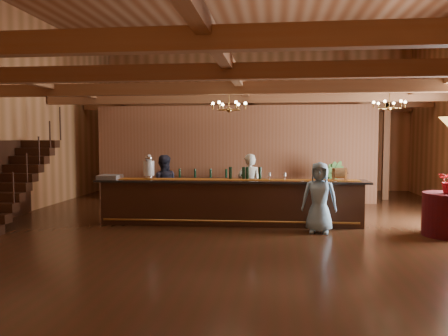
# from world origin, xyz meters

# --- Properties ---
(floor) EXTENTS (14.00, 14.00, 0.00)m
(floor) POSITION_xyz_m (0.00, 0.00, 0.00)
(floor) COLOR #402112
(floor) RESTS_ON ground
(wall_back) EXTENTS (12.00, 0.10, 5.50)m
(wall_back) POSITION_xyz_m (0.00, 7.00, 2.75)
(wall_back) COLOR #BC7A4A
(wall_back) RESTS_ON floor
(wall_front) EXTENTS (12.00, 0.10, 5.50)m
(wall_front) POSITION_xyz_m (0.00, -7.00, 2.75)
(wall_front) COLOR #BC7A4A
(wall_front) RESTS_ON floor
(wall_left) EXTENTS (0.10, 14.00, 5.50)m
(wall_left) POSITION_xyz_m (-6.00, 0.00, 2.75)
(wall_left) COLOR #BC7A4A
(wall_left) RESTS_ON floor
(beam_grid) EXTENTS (11.90, 13.90, 0.39)m
(beam_grid) POSITION_xyz_m (0.00, 0.51, 3.24)
(beam_grid) COLOR brown
(beam_grid) RESTS_ON wall_left
(support_posts) EXTENTS (9.20, 10.20, 3.20)m
(support_posts) POSITION_xyz_m (0.00, -0.50, 1.60)
(support_posts) COLOR brown
(support_posts) RESTS_ON floor
(partition_wall) EXTENTS (9.00, 0.18, 3.10)m
(partition_wall) POSITION_xyz_m (-0.50, 3.50, 1.55)
(partition_wall) COLOR brown
(partition_wall) RESTS_ON floor
(staircase) EXTENTS (1.00, 2.80, 2.00)m
(staircase) POSITION_xyz_m (-5.45, -0.74, 1.00)
(staircase) COLOR black
(staircase) RESTS_ON floor
(backroom_boxes) EXTENTS (4.10, 0.60, 1.10)m
(backroom_boxes) POSITION_xyz_m (-0.29, 5.50, 0.53)
(backroom_boxes) COLOR black
(backroom_boxes) RESTS_ON floor
(tasting_bar) EXTENTS (6.45, 1.03, 1.08)m
(tasting_bar) POSITION_xyz_m (-0.22, -0.28, 0.54)
(tasting_bar) COLOR black
(tasting_bar) RESTS_ON floor
(beverage_dispenser) EXTENTS (0.26, 0.26, 0.60)m
(beverage_dispenser) POSITION_xyz_m (-2.21, -0.29, 1.36)
(beverage_dispenser) COLOR silver
(beverage_dispenser) RESTS_ON tasting_bar
(glass_rack_tray) EXTENTS (0.50, 0.50, 0.10)m
(glass_rack_tray) POSITION_xyz_m (-3.14, -0.43, 1.12)
(glass_rack_tray) COLOR gray
(glass_rack_tray) RESTS_ON tasting_bar
(raffle_drum) EXTENTS (0.34, 0.24, 0.30)m
(raffle_drum) POSITION_xyz_m (2.31, -0.25, 1.25)
(raffle_drum) COLOR #98633A
(raffle_drum) RESTS_ON tasting_bar
(bar_bottle_0) EXTENTS (0.07, 0.07, 0.30)m
(bar_bottle_0) POSITION_xyz_m (-0.24, -0.16, 1.22)
(bar_bottle_0) COLOR black
(bar_bottle_0) RESTS_ON tasting_bar
(bar_bottle_1) EXTENTS (0.07, 0.07, 0.30)m
(bar_bottle_1) POSITION_xyz_m (0.08, -0.15, 1.22)
(bar_bottle_1) COLOR black
(bar_bottle_1) RESTS_ON tasting_bar
(bar_bottle_2) EXTENTS (0.07, 0.07, 0.30)m
(bar_bottle_2) POSITION_xyz_m (0.17, -0.14, 1.22)
(bar_bottle_2) COLOR black
(bar_bottle_2) RESTS_ON tasting_bar
(bar_bottle_3) EXTENTS (0.07, 0.07, 0.30)m
(bar_bottle_3) POSITION_xyz_m (0.47, -0.13, 1.22)
(bar_bottle_3) COLOR black
(bar_bottle_3) RESTS_ON tasting_bar
(backbar_shelf) EXTENTS (2.91, 0.85, 0.81)m
(backbar_shelf) POSITION_xyz_m (-1.43, 3.00, 0.40)
(backbar_shelf) COLOR black
(backbar_shelf) RESTS_ON floor
(chandelier_left) EXTENTS (0.80, 0.80, 0.55)m
(chandelier_left) POSITION_xyz_m (-0.25, -0.37, 2.81)
(chandelier_left) COLOR #B4863F
(chandelier_left) RESTS_ON beam_grid
(chandelier_right) EXTENTS (0.80, 0.80, 0.45)m
(chandelier_right) POSITION_xyz_m (3.67, 0.88, 2.90)
(chandelier_right) COLOR #B4863F
(chandelier_right) RESTS_ON beam_grid
(bartender) EXTENTS (0.64, 0.45, 1.66)m
(bartender) POSITION_xyz_m (0.18, 0.56, 0.83)
(bartender) COLOR silver
(bartender) RESTS_ON floor
(staff_second) EXTENTS (0.89, 0.76, 1.62)m
(staff_second) POSITION_xyz_m (-2.06, 0.50, 0.81)
(staff_second) COLOR #282838
(staff_second) RESTS_ON floor
(guest) EXTENTS (0.82, 0.60, 1.55)m
(guest) POSITION_xyz_m (1.78, -0.98, 0.77)
(guest) COLOR #85B4D3
(guest) RESTS_ON floor
(floor_plant) EXTENTS (0.78, 0.63, 1.39)m
(floor_plant) POSITION_xyz_m (2.46, 2.55, 0.70)
(floor_plant) COLOR #305621
(floor_plant) RESTS_ON floor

